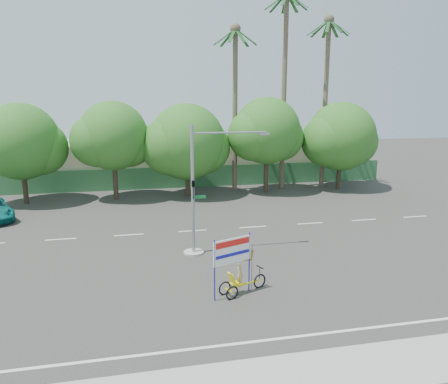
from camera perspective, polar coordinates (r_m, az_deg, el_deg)
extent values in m
plane|color=#33302D|center=(21.08, 4.48, -11.19)|extent=(120.00, 120.00, 0.00)
cube|color=gray|center=(14.92, 13.31, -22.14)|extent=(50.00, 2.40, 0.12)
cube|color=#336B3D|center=(41.06, -4.01, 2.01)|extent=(38.00, 0.08, 2.00)
cube|color=beige|center=(45.17, -17.55, 3.70)|extent=(12.00, 8.00, 4.00)
cube|color=beige|center=(46.99, 4.92, 4.31)|extent=(14.00, 8.00, 3.60)
cylinder|color=#473828|center=(38.03, -24.60, 1.21)|extent=(0.40, 0.40, 3.52)
sphere|color=#20601C|center=(37.60, -25.05, 6.00)|extent=(6.00, 6.00, 6.00)
sphere|color=#20601C|center=(37.67, -22.86, 5.34)|extent=(4.32, 4.32, 4.32)
sphere|color=#20601C|center=(37.72, -27.09, 5.33)|extent=(4.56, 4.56, 4.56)
cylinder|color=#473828|center=(37.10, -14.02, 1.90)|extent=(0.40, 0.40, 3.74)
sphere|color=#20601C|center=(36.65, -14.30, 7.13)|extent=(5.60, 5.60, 5.60)
sphere|color=#20601C|center=(36.98, -12.28, 6.35)|extent=(4.03, 4.03, 4.03)
sphere|color=#20601C|center=(36.50, -16.28, 6.46)|extent=(4.26, 4.26, 4.26)
cylinder|color=#473828|center=(37.40, -4.78, 1.97)|extent=(0.40, 0.40, 3.30)
sphere|color=#20601C|center=(36.97, -4.87, 6.55)|extent=(6.40, 6.40, 6.40)
sphere|color=#20601C|center=(37.53, -2.72, 5.86)|extent=(4.61, 4.61, 4.61)
sphere|color=#20601C|center=(36.60, -7.06, 5.96)|extent=(4.86, 4.86, 4.86)
cylinder|color=#473828|center=(38.83, 5.52, 2.78)|extent=(0.40, 0.40, 3.87)
sphere|color=#20601C|center=(38.40, 5.63, 7.96)|extent=(5.80, 5.80, 5.80)
sphere|color=#20601C|center=(39.15, 7.31, 7.10)|extent=(4.18, 4.18, 4.18)
sphere|color=#20601C|center=(37.82, 3.83, 7.39)|extent=(4.41, 4.41, 4.41)
cylinder|color=#473828|center=(41.50, 14.78, 2.74)|extent=(0.40, 0.40, 3.43)
sphere|color=#20601C|center=(41.11, 15.02, 7.03)|extent=(6.20, 6.20, 6.20)
sphere|color=#20601C|center=(42.07, 16.50, 6.31)|extent=(4.46, 4.46, 4.46)
sphere|color=#20601C|center=(40.30, 13.38, 6.56)|extent=(4.71, 4.71, 4.71)
cylinder|color=#70604C|center=(40.34, 7.84, 12.45)|extent=(0.44, 0.44, 17.00)
cube|color=#1C4C21|center=(41.43, 9.52, 23.31)|extent=(1.91, 0.28, 1.36)
cube|color=#1C4C21|center=(41.91, 8.89, 23.20)|extent=(1.65, 1.44, 1.36)
cube|color=#1C4C21|center=(42.02, 7.94, 23.20)|extent=(0.61, 1.93, 1.36)
cube|color=#1C4C21|center=(41.71, 7.11, 23.31)|extent=(1.20, 1.80, 1.36)
cube|color=#1C4C21|center=(41.12, 6.76, 23.47)|extent=(1.89, 0.92, 1.36)
cube|color=#1C4C21|center=(40.52, 7.08, 23.63)|extent=(1.89, 0.92, 1.36)
cube|color=#1C4C21|center=(40.80, 9.54, 23.48)|extent=(1.65, 1.44, 1.36)
cylinder|color=#70604C|center=(41.87, 13.05, 10.88)|extent=(0.44, 0.44, 15.00)
sphere|color=#70604C|center=(42.37, 13.58, 21.06)|extent=(0.90, 0.90, 0.90)
cube|color=#1C4C21|center=(42.67, 14.75, 20.04)|extent=(1.91, 0.28, 1.36)
cube|color=#1C4C21|center=(43.12, 14.09, 19.99)|extent=(1.65, 1.44, 1.36)
cube|color=#1C4C21|center=(43.18, 13.18, 20.02)|extent=(0.61, 1.93, 1.36)
cube|color=#1C4C21|center=(42.82, 12.43, 20.12)|extent=(1.20, 1.80, 1.36)
cube|color=#1C4C21|center=(42.20, 12.17, 20.25)|extent=(1.89, 0.92, 1.36)
cube|color=#1C4C21|center=(41.62, 12.56, 20.35)|extent=(1.89, 0.92, 1.36)
cube|color=#1C4C21|center=(41.34, 13.42, 20.36)|extent=(1.20, 1.80, 1.36)
cube|color=#1C4C21|center=(41.51, 14.33, 20.28)|extent=(0.61, 1.93, 1.36)
cube|color=#1C4C21|center=(42.04, 14.85, 20.15)|extent=(1.65, 1.44, 1.36)
cylinder|color=#70604C|center=(39.09, 1.45, 10.36)|extent=(0.44, 0.44, 14.00)
sphere|color=#70604C|center=(39.45, 1.51, 20.57)|extent=(0.90, 0.90, 0.90)
cube|color=#1C4C21|center=(39.59, 2.91, 19.57)|extent=(1.91, 0.28, 1.36)
cube|color=#1C4C21|center=(40.12, 2.35, 19.48)|extent=(1.65, 1.44, 1.36)
cube|color=#1C4C21|center=(40.30, 1.41, 19.46)|extent=(0.61, 1.93, 1.36)
cube|color=#1C4C21|center=(40.05, 0.52, 19.51)|extent=(1.20, 1.80, 1.36)
cube|color=#1C4C21|center=(39.48, 0.06, 19.61)|extent=(1.89, 0.92, 1.36)
cube|color=#1C4C21|center=(38.85, 0.27, 19.72)|extent=(1.89, 0.92, 1.36)
cube|color=#1C4C21|center=(38.47, 1.08, 19.79)|extent=(1.20, 1.80, 1.36)
cube|color=#1C4C21|center=(38.51, 2.09, 19.78)|extent=(0.61, 1.93, 1.36)
cube|color=#1C4C21|center=(38.95, 2.82, 19.69)|extent=(1.65, 1.44, 1.36)
cylinder|color=gray|center=(24.20, -3.98, -7.86)|extent=(1.10, 1.10, 0.10)
cylinder|color=gray|center=(23.23, -4.11, 0.15)|extent=(0.18, 0.18, 7.00)
cylinder|color=gray|center=(23.13, 0.73, 7.77)|extent=(4.00, 0.10, 0.10)
cube|color=gray|center=(23.63, 5.27, 7.58)|extent=(0.55, 0.20, 0.12)
imported|color=black|center=(23.00, -4.03, 0.28)|extent=(0.16, 0.20, 1.00)
cube|color=#14662D|center=(23.36, -3.24, -0.65)|extent=(0.70, 0.04, 0.18)
torus|color=black|center=(20.08, 4.67, -11.52)|extent=(0.66, 0.32, 0.68)
torus|color=black|center=(19.38, 0.10, -12.46)|extent=(0.61, 0.30, 0.63)
torus|color=black|center=(18.96, 1.07, -13.05)|extent=(0.61, 0.30, 0.63)
cube|color=yellow|center=(19.58, 2.68, -11.94)|extent=(1.60, 0.68, 0.06)
cube|color=yellow|center=(19.16, 0.58, -12.70)|extent=(0.28, 0.58, 0.05)
cube|color=yellow|center=(19.31, 1.71, -11.85)|extent=(0.62, 0.57, 0.06)
cube|color=yellow|center=(19.05, 1.04, -11.27)|extent=(0.36, 0.47, 0.54)
cylinder|color=black|center=(19.92, 4.69, -10.47)|extent=(0.04, 0.04, 0.55)
cube|color=black|center=(19.82, 4.70, -9.75)|extent=(0.20, 0.43, 0.04)
imported|color=#CCB284|center=(19.24, 2.08, -10.71)|extent=(0.38, 0.46, 1.08)
cylinder|color=#1817AD|center=(18.38, -1.24, -10.26)|extent=(0.07, 0.07, 2.69)
cylinder|color=#1817AD|center=(19.33, 3.31, -9.10)|extent=(0.07, 0.07, 2.69)
cube|color=white|center=(18.59, 1.10, -7.68)|extent=(1.78, 0.74, 1.10)
cube|color=red|center=(18.45, 1.17, -6.69)|extent=(1.58, 0.64, 0.26)
cube|color=#1817AD|center=(18.62, 1.16, -8.14)|extent=(1.58, 0.64, 0.14)
cylinder|color=black|center=(19.53, 3.66, -9.83)|extent=(0.03, 0.03, 2.10)
cube|color=red|center=(19.09, 2.84, -8.25)|extent=(0.83, 0.34, 0.65)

